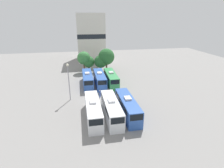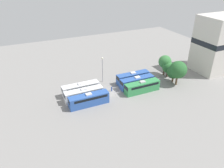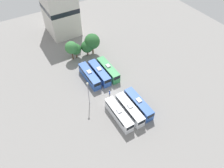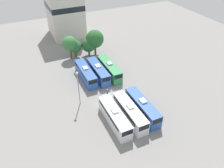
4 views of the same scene
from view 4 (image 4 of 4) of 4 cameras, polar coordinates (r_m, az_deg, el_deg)
ground_plane at (r=52.79m, az=-0.04°, el=-2.84°), size 123.65×123.65×0.00m
bus_0 at (r=44.68m, az=0.65°, el=-8.46°), size 2.60×11.08×3.63m
bus_1 at (r=45.75m, az=4.66°, el=-7.32°), size 2.60×11.08×3.63m
bus_2 at (r=47.29m, az=7.91°, el=-5.87°), size 2.60×11.08×3.63m
bus_3 at (r=57.66m, az=-6.88°, el=2.81°), size 2.60×11.08×3.63m
bus_4 at (r=58.25m, az=-3.64°, el=3.39°), size 2.60×11.08×3.63m
bus_5 at (r=59.17m, az=-0.69°, el=4.03°), size 2.60×11.08×3.63m
worker_person at (r=52.19m, az=-1.22°, el=-2.23°), size 0.36×0.36×1.76m
light_pole at (r=47.41m, az=-8.88°, el=0.25°), size 0.60×0.60×8.57m
tree_0 at (r=66.75m, az=-11.00°, el=10.34°), size 4.41×4.41×7.17m
tree_1 at (r=67.95m, az=-9.63°, el=9.60°), size 3.94×3.94×5.48m
tree_2 at (r=68.17m, az=-6.14°, el=10.13°), size 4.39×4.39×5.83m
tree_3 at (r=67.90m, az=-4.53°, el=11.63°), size 5.51×5.51×8.02m
depot_building at (r=82.83m, az=-12.38°, el=18.86°), size 11.23×13.30×19.49m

